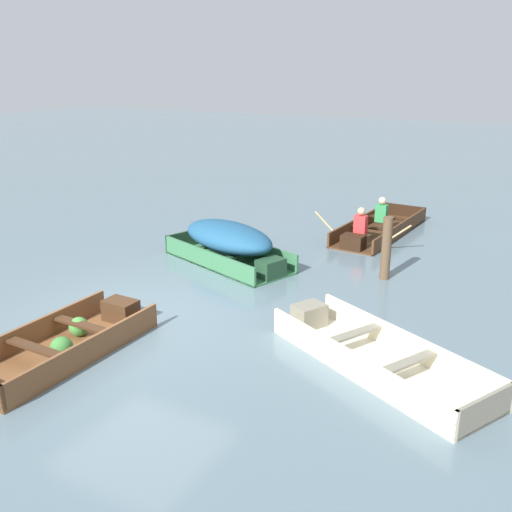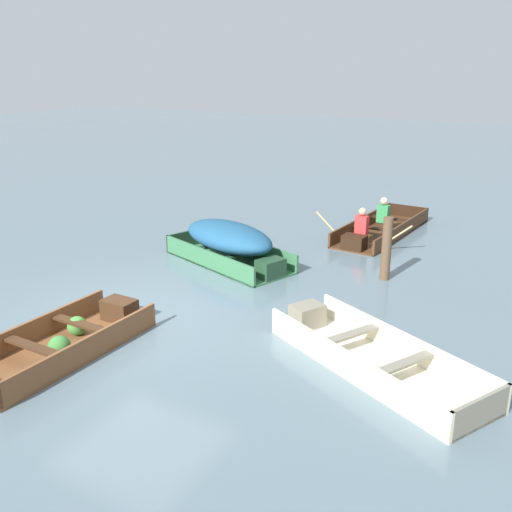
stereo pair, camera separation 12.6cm
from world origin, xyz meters
name	(u,v)px [view 1 (the left image)]	position (x,y,z in m)	size (l,w,h in m)	color
ground_plane	(136,320)	(0.00, 0.00, 0.00)	(80.00, 80.00, 0.00)	slate
dinghy_wooden_brown_foreground	(69,341)	(-0.15, -1.28, 0.14)	(1.22, 2.86, 0.38)	brown
skiff_green_near_moored	(229,241)	(-0.15, 3.17, 0.49)	(3.16, 2.07, 0.87)	#387047
skiff_cream_mid_moored	(370,354)	(3.79, 0.46, 0.14)	(3.47, 2.49, 0.40)	beige
rowboat_dark_varnish_with_crew	(377,228)	(1.94, 6.72, 0.18)	(2.36, 3.77, 0.92)	#4C2D19
mooring_post	(386,248)	(2.99, 3.83, 0.62)	(0.19, 0.19, 1.24)	brown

